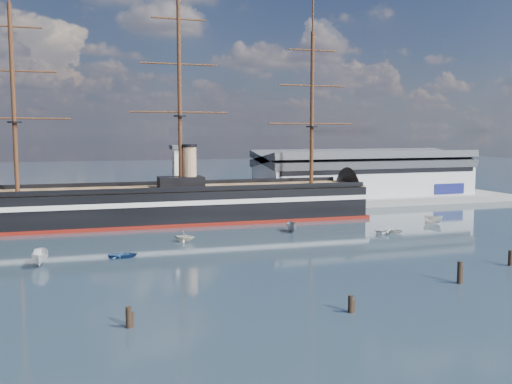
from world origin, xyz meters
name	(u,v)px	position (x,y,z in m)	size (l,w,h in m)	color
ground	(200,237)	(0.00, 40.00, 0.00)	(600.00, 600.00, 0.00)	#2A3742
quay	(206,211)	(10.00, 76.00, 0.00)	(180.00, 18.00, 2.00)	slate
warehouse	(364,174)	(58.00, 80.00, 7.98)	(63.00, 21.00, 11.60)	#B7BABC
quay_tower	(181,174)	(3.00, 73.00, 9.75)	(5.00, 5.00, 15.00)	silver
warship	(165,205)	(-3.42, 60.00, 4.04)	(113.16, 19.46, 53.94)	black
motorboat_a	(41,265)	(-28.34, 25.29, 0.00)	(7.26, 2.66, 2.90)	silver
motorboat_b	(123,258)	(-15.90, 26.68, 0.00)	(2.91, 1.16, 1.36)	#284B83
motorboat_c	(292,232)	(19.15, 40.03, 0.00)	(6.01, 2.21, 2.41)	slate
motorboat_d	(185,242)	(-3.75, 36.57, 0.00)	(6.24, 2.70, 2.29)	beige
motorboat_e	(389,234)	(36.86, 31.86, 0.00)	(3.42, 1.37, 1.59)	silver
motorboat_f	(433,223)	(53.15, 40.20, 0.00)	(5.65, 2.07, 2.26)	white
piling_near_left	(129,328)	(-18.59, -7.28, 0.00)	(0.64, 0.64, 2.93)	black
piling_near_mid	(351,312)	(5.74, -10.24, 0.00)	(0.64, 0.64, 2.68)	black
piling_near_right	(459,283)	(25.51, -3.84, 0.00)	(0.64, 0.64, 3.71)	black
piling_far_right	(510,266)	(39.55, 2.17, 0.00)	(0.64, 0.64, 3.08)	black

